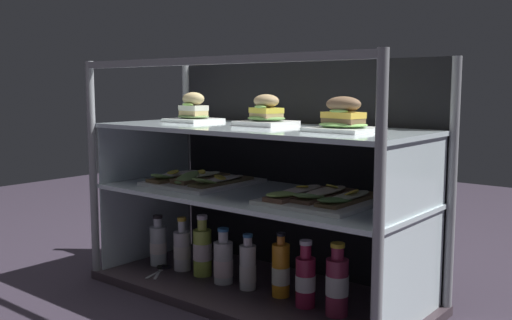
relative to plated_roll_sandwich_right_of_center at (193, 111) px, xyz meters
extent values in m
cube|color=#302835|center=(0.37, -0.06, -0.67)|extent=(6.00, 6.00, 0.02)
cube|color=#392D33|center=(0.37, -0.06, -0.65)|extent=(1.26, 0.54, 0.03)
cylinder|color=gray|center=(-0.24, -0.32, -0.23)|extent=(0.03, 0.03, 0.86)
cylinder|color=gray|center=(0.99, -0.32, -0.23)|extent=(0.03, 0.03, 0.86)
cylinder|color=gray|center=(-0.24, 0.19, -0.23)|extent=(0.03, 0.03, 0.86)
cylinder|color=gray|center=(0.99, 0.19, -0.23)|extent=(0.03, 0.03, 0.86)
cube|color=gray|center=(0.37, -0.32, 0.18)|extent=(1.23, 0.02, 0.02)
cube|color=black|center=(0.37, 0.20, -0.22)|extent=(1.20, 0.01, 0.82)
cube|color=silver|center=(-0.22, -0.06, -0.46)|extent=(0.01, 0.48, 0.33)
cube|color=silver|center=(0.97, -0.06, -0.46)|extent=(0.01, 0.48, 0.33)
cube|color=silver|center=(0.37, -0.06, -0.29)|extent=(1.21, 0.49, 0.02)
cube|color=silver|center=(-0.22, -0.06, -0.17)|extent=(0.01, 0.48, 0.22)
cube|color=silver|center=(0.97, -0.06, -0.17)|extent=(0.01, 0.48, 0.22)
cube|color=silver|center=(0.37, -0.06, -0.05)|extent=(1.21, 0.49, 0.02)
cube|color=white|center=(0.00, 0.00, -0.04)|extent=(0.18, 0.18, 0.01)
ellipsoid|color=#64854A|center=(0.00, 0.00, -0.02)|extent=(0.14, 0.12, 0.02)
cube|color=#E5CA88|center=(0.00, 0.00, -0.01)|extent=(0.11, 0.08, 0.02)
cube|color=silver|center=(0.00, 0.00, 0.01)|extent=(0.11, 0.08, 0.02)
ellipsoid|color=#7EB24A|center=(0.00, -0.03, 0.03)|extent=(0.06, 0.03, 0.02)
ellipsoid|color=tan|center=(0.00, 0.00, 0.05)|extent=(0.11, 0.08, 0.05)
cube|color=white|center=(0.37, 0.00, -0.03)|extent=(0.18, 0.18, 0.02)
ellipsoid|color=#689D52|center=(0.37, 0.00, -0.02)|extent=(0.14, 0.12, 0.02)
cube|color=tan|center=(0.37, 0.00, -0.01)|extent=(0.13, 0.11, 0.02)
cube|color=yellow|center=(0.37, 0.00, 0.01)|extent=(0.13, 0.11, 0.02)
ellipsoid|color=#96D365|center=(0.37, -0.03, 0.03)|extent=(0.07, 0.05, 0.01)
ellipsoid|color=tan|center=(0.37, 0.00, 0.05)|extent=(0.13, 0.11, 0.05)
cube|color=white|center=(0.73, -0.06, -0.04)|extent=(0.19, 0.19, 0.01)
ellipsoid|color=#85C865|center=(0.73, -0.06, -0.02)|extent=(0.16, 0.14, 0.02)
cube|color=#8A6749|center=(0.73, -0.06, -0.01)|extent=(0.14, 0.09, 0.02)
cube|color=yellow|center=(0.73, -0.06, 0.01)|extent=(0.14, 0.10, 0.02)
ellipsoid|color=#8CC65B|center=(0.73, -0.09, 0.02)|extent=(0.08, 0.04, 0.01)
ellipsoid|color=brown|center=(0.73, -0.06, 0.04)|extent=(0.14, 0.10, 0.05)
cube|color=white|center=(0.09, -0.04, -0.27)|extent=(0.34, 0.38, 0.01)
cube|color=brown|center=(-0.02, -0.07, -0.26)|extent=(0.08, 0.27, 0.01)
ellipsoid|color=#82B75D|center=(-0.02, -0.15, -0.25)|extent=(0.10, 0.15, 0.05)
ellipsoid|color=silver|center=(-0.02, -0.07, -0.25)|extent=(0.07, 0.22, 0.02)
cylinder|color=yellow|center=(-0.01, -0.11, -0.23)|extent=(0.06, 0.06, 0.02)
cube|color=brown|center=(0.08, -0.04, -0.26)|extent=(0.08, 0.26, 0.02)
ellipsoid|color=#7DA555|center=(0.08, -0.12, -0.25)|extent=(0.09, 0.14, 0.05)
ellipsoid|color=#EAF1C1|center=(0.08, -0.04, -0.25)|extent=(0.07, 0.21, 0.01)
cylinder|color=yellow|center=(0.08, -0.04, -0.24)|extent=(0.05, 0.05, 0.02)
cube|color=brown|center=(0.19, -0.04, -0.26)|extent=(0.08, 0.29, 0.01)
ellipsoid|color=#95BF60|center=(0.19, -0.12, -0.25)|extent=(0.08, 0.15, 0.06)
ellipsoid|color=silver|center=(0.19, -0.04, -0.25)|extent=(0.07, 0.23, 0.01)
cylinder|color=yellow|center=(0.19, -0.06, -0.24)|extent=(0.06, 0.06, 0.02)
cube|color=white|center=(0.66, -0.04, -0.27)|extent=(0.34, 0.38, 0.01)
cube|color=brown|center=(0.57, -0.07, -0.26)|extent=(0.08, 0.30, 0.01)
ellipsoid|color=#A4CF60|center=(0.57, -0.16, -0.25)|extent=(0.08, 0.16, 0.03)
ellipsoid|color=silver|center=(0.57, -0.07, -0.25)|extent=(0.07, 0.24, 0.01)
cylinder|color=yellow|center=(0.58, -0.06, -0.24)|extent=(0.06, 0.06, 0.02)
cube|color=brown|center=(0.65, -0.03, -0.26)|extent=(0.08, 0.30, 0.01)
ellipsoid|color=#8ABC64|center=(0.65, -0.12, -0.25)|extent=(0.07, 0.15, 0.04)
ellipsoid|color=beige|center=(0.65, -0.03, -0.25)|extent=(0.07, 0.24, 0.02)
cylinder|color=yellow|center=(0.65, 0.00, -0.24)|extent=(0.05, 0.05, 0.02)
cube|color=brown|center=(0.74, -0.04, -0.26)|extent=(0.08, 0.29, 0.01)
ellipsoid|color=#5F9047|center=(0.74, -0.13, -0.25)|extent=(0.09, 0.16, 0.03)
ellipsoid|color=beige|center=(0.74, -0.04, -0.25)|extent=(0.07, 0.23, 0.01)
cylinder|color=yellow|center=(0.75, -0.05, -0.24)|extent=(0.05, 0.06, 0.03)
cylinder|color=silver|center=(-0.10, -0.11, -0.55)|extent=(0.07, 0.07, 0.16)
cylinder|color=white|center=(-0.10, -0.11, -0.56)|extent=(0.07, 0.07, 0.04)
cylinder|color=white|center=(-0.10, -0.11, -0.45)|extent=(0.03, 0.03, 0.04)
cylinder|color=black|center=(-0.10, -0.11, -0.43)|extent=(0.04, 0.04, 0.01)
cylinder|color=white|center=(0.02, -0.09, -0.55)|extent=(0.07, 0.07, 0.15)
cylinder|color=silver|center=(0.02, -0.09, -0.55)|extent=(0.07, 0.07, 0.05)
cylinder|color=white|center=(0.02, -0.09, -0.45)|extent=(0.03, 0.03, 0.05)
cylinder|color=gold|center=(0.02, -0.09, -0.42)|extent=(0.04, 0.04, 0.01)
cylinder|color=#B6D54A|center=(0.13, -0.09, -0.54)|extent=(0.07, 0.07, 0.18)
cylinder|color=white|center=(0.13, -0.09, -0.53)|extent=(0.07, 0.07, 0.07)
cylinder|color=#BECC4C|center=(0.13, -0.09, -0.43)|extent=(0.04, 0.04, 0.04)
cylinder|color=silver|center=(0.13, -0.09, -0.40)|extent=(0.04, 0.04, 0.02)
cylinder|color=white|center=(0.25, -0.11, -0.55)|extent=(0.07, 0.07, 0.15)
cylinder|color=white|center=(0.25, -0.11, -0.57)|extent=(0.07, 0.07, 0.06)
cylinder|color=white|center=(0.25, -0.11, -0.45)|extent=(0.04, 0.04, 0.04)
cylinder|color=#2E76B8|center=(0.25, -0.11, -0.43)|extent=(0.04, 0.04, 0.01)
cylinder|color=white|center=(0.37, -0.10, -0.55)|extent=(0.06, 0.06, 0.16)
cylinder|color=silver|center=(0.37, -0.10, -0.57)|extent=(0.06, 0.06, 0.06)
cylinder|color=white|center=(0.37, -0.10, -0.45)|extent=(0.03, 0.03, 0.03)
cylinder|color=teal|center=(0.37, -0.10, -0.43)|extent=(0.04, 0.04, 0.01)
cylinder|color=orange|center=(0.50, -0.08, -0.54)|extent=(0.06, 0.06, 0.18)
cylinder|color=#E9EDCE|center=(0.50, -0.08, -0.55)|extent=(0.06, 0.06, 0.06)
cylinder|color=orange|center=(0.50, -0.08, -0.43)|extent=(0.03, 0.03, 0.03)
cylinder|color=black|center=(0.50, -0.08, -0.41)|extent=(0.03, 0.03, 0.01)
cylinder|color=#991F40|center=(0.62, -0.11, -0.55)|extent=(0.07, 0.07, 0.16)
cylinder|color=silver|center=(0.62, -0.11, -0.55)|extent=(0.07, 0.07, 0.05)
cylinder|color=#A21D41|center=(0.62, -0.11, -0.44)|extent=(0.04, 0.04, 0.05)
cylinder|color=silver|center=(0.62, -0.11, -0.41)|extent=(0.04, 0.04, 0.01)
cylinder|color=#972D4B|center=(0.74, -0.11, -0.54)|extent=(0.07, 0.07, 0.18)
cylinder|color=silver|center=(0.74, -0.11, -0.53)|extent=(0.07, 0.07, 0.06)
cylinder|color=#9B2747|center=(0.74, -0.11, -0.42)|extent=(0.04, 0.04, 0.04)
cylinder|color=gold|center=(0.74, -0.11, -0.40)|extent=(0.05, 0.05, 0.01)
cube|color=silver|center=(-0.01, -0.20, -0.63)|extent=(0.08, 0.09, 0.00)
torus|color=black|center=(-0.06, -0.13, -0.62)|extent=(0.06, 0.06, 0.01)
cube|color=silver|center=(-0.02, -0.21, -0.63)|extent=(0.04, 0.11, 0.00)
torus|color=black|center=(-0.04, -0.12, -0.62)|extent=(0.05, 0.05, 0.01)
cylinder|color=silver|center=(-0.03, -0.17, -0.62)|extent=(0.01, 0.01, 0.01)
camera|label=1|loc=(1.67, -1.65, 0.10)|focal=40.76mm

